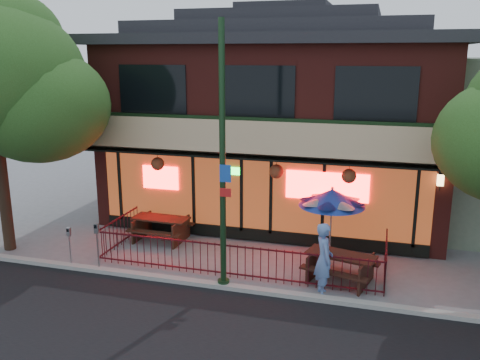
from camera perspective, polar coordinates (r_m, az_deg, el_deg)
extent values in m
plane|color=gray|center=(14.45, -1.36, -11.19)|extent=(80.00, 80.00, 0.00)
cube|color=#999993|center=(14.00, -1.98, -11.80)|extent=(80.00, 0.25, 0.12)
cube|color=maroon|center=(20.27, 4.71, 5.73)|extent=(12.00, 8.00, 6.50)
cube|color=#59230F|center=(16.75, 1.86, -1.59)|extent=(11.00, 0.06, 2.60)
cube|color=#FF0C0C|center=(16.17, 9.73, -0.71)|extent=(2.60, 0.04, 0.90)
cube|color=#FF0C0C|center=(17.71, -8.92, 0.27)|extent=(1.30, 0.04, 0.80)
cube|color=tan|center=(15.89, 1.49, 4.58)|extent=(12.20, 1.33, 1.26)
cube|color=black|center=(17.41, -9.79, 10.01)|extent=(2.40, 0.06, 1.60)
cube|color=black|center=(16.18, 1.96, 9.92)|extent=(2.40, 0.06, 1.60)
cube|color=black|center=(15.70, 14.98, 9.33)|extent=(2.40, 0.06, 1.60)
cube|color=black|center=(17.16, 1.80, -6.12)|extent=(11.00, 0.12, 0.40)
cube|color=#FFC672|center=(15.99, 21.58, -0.01)|extent=(0.18, 0.18, 0.32)
cube|color=#430E16|center=(14.25, -1.14, -7.40)|extent=(8.40, 0.04, 0.04)
cube|color=#430E16|center=(14.57, -1.12, -10.44)|extent=(8.40, 0.04, 0.04)
cube|color=#430E16|center=(16.98, -13.51, -4.23)|extent=(0.04, 2.60, 0.04)
cube|color=#430E16|center=(14.91, 16.15, -6.99)|extent=(0.04, 2.60, 0.04)
cylinder|color=#430E16|center=(14.42, -1.13, -9.07)|extent=(0.02, 0.02, 1.00)
cylinder|color=#163119|center=(12.97, -1.97, 2.20)|extent=(0.16, 0.16, 7.00)
cylinder|color=#163119|center=(14.06, -1.86, -11.49)|extent=(0.32, 0.32, 0.20)
cube|color=#194CB2|center=(12.86, -1.66, 0.73)|extent=(0.30, 0.02, 0.45)
cube|color=red|center=(12.98, -1.65, -1.42)|extent=(0.30, 0.02, 0.22)
cylinder|color=#312518|center=(17.52, -25.21, 0.82)|extent=(0.36, 0.36, 5.12)
ellipsoid|color=#234818|center=(17.32, -25.22, 14.08)|extent=(3.64, 3.64, 2.98)
cube|color=#3A2115|center=(17.75, -10.97, -5.21)|extent=(0.10, 1.36, 0.78)
cube|color=#3A2115|center=(17.13, -6.63, -5.76)|extent=(0.10, 1.36, 0.78)
cube|color=#3A2115|center=(17.30, -8.89, -4.27)|extent=(1.91, 0.84, 0.06)
cube|color=#3A2115|center=(16.92, -9.72, -5.86)|extent=(1.89, 0.34, 0.05)
cube|color=#3A2115|center=(17.89, -8.03, -4.68)|extent=(1.89, 0.34, 0.05)
cube|color=#391B14|center=(14.75, 8.50, -9.18)|extent=(0.39, 1.32, 0.77)
cube|color=#391B14|center=(14.34, 13.99, -10.16)|extent=(0.39, 1.32, 0.77)
cube|color=#391B14|center=(14.38, 11.28, -8.27)|extent=(2.00, 1.21, 0.06)
cube|color=#391B14|center=(14.00, 10.44, -10.24)|extent=(1.88, 0.73, 0.05)
cube|color=#391B14|center=(15.00, 11.94, -8.63)|extent=(1.88, 0.73, 0.05)
cylinder|color=gray|center=(15.78, 10.15, -5.10)|extent=(0.05, 0.05, 2.09)
cone|color=#1B3597|center=(15.52, 10.29, -1.95)|extent=(2.00, 2.00, 0.52)
sphere|color=gray|center=(15.44, 10.34, -0.93)|extent=(0.09, 0.09, 0.09)
imported|color=#5F81BF|center=(13.45, 9.39, -8.79)|extent=(0.71, 0.84, 1.97)
cylinder|color=gray|center=(15.39, -15.64, -7.75)|extent=(0.05, 0.05, 1.17)
cube|color=gray|center=(15.14, -15.82, -5.24)|extent=(0.15, 0.14, 0.30)
cube|color=black|center=(15.08, -15.95, -5.07)|extent=(0.08, 0.03, 0.11)
cylinder|color=#9EA1A7|center=(15.91, -18.52, -7.58)|extent=(0.05, 0.05, 0.99)
cube|color=#9EA1A7|center=(15.71, -18.69, -5.52)|extent=(0.12, 0.10, 0.25)
cube|color=black|center=(15.65, -18.80, -5.39)|extent=(0.07, 0.01, 0.09)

